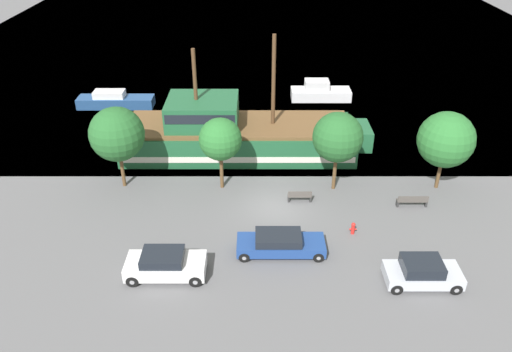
{
  "coord_description": "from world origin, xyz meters",
  "views": [
    {
      "loc": [
        -1.28,
        -26.77,
        17.94
      ],
      "look_at": [
        -1.32,
        2.0,
        1.2
      ],
      "focal_mm": 35.0,
      "sensor_mm": 36.0,
      "label": 1
    }
  ],
  "objects_px": {
    "pirate_ship": "(235,134)",
    "parked_car_curb_front": "(281,243)",
    "moored_boat_outer": "(116,101)",
    "parked_car_curb_rear": "(166,264)",
    "fire_hydrant": "(354,228)",
    "bench_promenade_west": "(300,196)",
    "bench_promenade_east": "(413,201)",
    "parked_car_curb_mid": "(423,273)",
    "moored_boat_dockside": "(320,92)"
  },
  "relations": [
    {
      "from": "pirate_ship",
      "to": "moored_boat_dockside",
      "type": "height_order",
      "value": "pirate_ship"
    },
    {
      "from": "bench_promenade_west",
      "to": "pirate_ship",
      "type": "bearing_deg",
      "value": 122.45
    },
    {
      "from": "pirate_ship",
      "to": "parked_car_curb_front",
      "type": "height_order",
      "value": "pirate_ship"
    },
    {
      "from": "parked_car_curb_mid",
      "to": "bench_promenade_west",
      "type": "distance_m",
      "value": 9.67
    },
    {
      "from": "parked_car_curb_mid",
      "to": "fire_hydrant",
      "type": "xyz_separation_m",
      "value": [
        -2.82,
        4.3,
        -0.3
      ]
    },
    {
      "from": "parked_car_curb_rear",
      "to": "bench_promenade_west",
      "type": "xyz_separation_m",
      "value": [
        7.63,
        7.18,
        -0.31
      ]
    },
    {
      "from": "moored_boat_dockside",
      "to": "moored_boat_outer",
      "type": "xyz_separation_m",
      "value": [
        -19.38,
        -1.94,
        -0.1
      ]
    },
    {
      "from": "moored_boat_outer",
      "to": "moored_boat_dockside",
      "type": "bearing_deg",
      "value": 5.72
    },
    {
      "from": "bench_promenade_east",
      "to": "parked_car_curb_mid",
      "type": "bearing_deg",
      "value": -101.61
    },
    {
      "from": "moored_boat_outer",
      "to": "bench_promenade_west",
      "type": "distance_m",
      "value": 22.89
    },
    {
      "from": "parked_car_curb_rear",
      "to": "bench_promenade_east",
      "type": "distance_m",
      "value": 16.24
    },
    {
      "from": "parked_car_curb_rear",
      "to": "moored_boat_dockside",
      "type": "bearing_deg",
      "value": 66.69
    },
    {
      "from": "fire_hydrant",
      "to": "bench_promenade_east",
      "type": "bearing_deg",
      "value": 33.9
    },
    {
      "from": "moored_boat_dockside",
      "to": "parked_car_curb_front",
      "type": "bearing_deg",
      "value": -101.6
    },
    {
      "from": "moored_boat_dockside",
      "to": "moored_boat_outer",
      "type": "distance_m",
      "value": 19.47
    },
    {
      "from": "pirate_ship",
      "to": "bench_promenade_east",
      "type": "xyz_separation_m",
      "value": [
        11.7,
        -7.66,
        -1.12
      ]
    },
    {
      "from": "parked_car_curb_mid",
      "to": "parked_car_curb_rear",
      "type": "relative_size",
      "value": 0.93
    },
    {
      "from": "parked_car_curb_front",
      "to": "fire_hydrant",
      "type": "xyz_separation_m",
      "value": [
        4.41,
        1.78,
        -0.23
      ]
    },
    {
      "from": "fire_hydrant",
      "to": "pirate_ship",
      "type": "bearing_deg",
      "value": 125.05
    },
    {
      "from": "moored_boat_dockside",
      "to": "bench_promenade_west",
      "type": "bearing_deg",
      "value": -100.32
    },
    {
      "from": "bench_promenade_east",
      "to": "pirate_ship",
      "type": "bearing_deg",
      "value": 146.8
    },
    {
      "from": "moored_boat_outer",
      "to": "bench_promenade_east",
      "type": "height_order",
      "value": "moored_boat_outer"
    },
    {
      "from": "pirate_ship",
      "to": "moored_boat_outer",
      "type": "xyz_separation_m",
      "value": [
        -11.56,
        9.25,
        -0.96
      ]
    },
    {
      "from": "moored_boat_outer",
      "to": "parked_car_curb_rear",
      "type": "height_order",
      "value": "moored_boat_outer"
    },
    {
      "from": "moored_boat_outer",
      "to": "parked_car_curb_front",
      "type": "relative_size",
      "value": 1.42
    },
    {
      "from": "pirate_ship",
      "to": "parked_car_curb_mid",
      "type": "height_order",
      "value": "pirate_ship"
    },
    {
      "from": "moored_boat_dockside",
      "to": "parked_car_curb_rear",
      "type": "relative_size",
      "value": 1.36
    },
    {
      "from": "parked_car_curb_front",
      "to": "parked_car_curb_rear",
      "type": "height_order",
      "value": "parked_car_curb_rear"
    },
    {
      "from": "parked_car_curb_mid",
      "to": "moored_boat_outer",
      "type": "bearing_deg",
      "value": 132.11
    },
    {
      "from": "moored_boat_dockside",
      "to": "parked_car_curb_mid",
      "type": "height_order",
      "value": "moored_boat_dockside"
    },
    {
      "from": "pirate_ship",
      "to": "parked_car_curb_front",
      "type": "relative_size",
      "value": 3.81
    },
    {
      "from": "bench_promenade_west",
      "to": "parked_car_curb_mid",
      "type": "bearing_deg",
      "value": -53.66
    },
    {
      "from": "parked_car_curb_rear",
      "to": "bench_promenade_east",
      "type": "bearing_deg",
      "value": 23.93
    },
    {
      "from": "pirate_ship",
      "to": "moored_boat_dockside",
      "type": "relative_size",
      "value": 3.3
    },
    {
      "from": "fire_hydrant",
      "to": "bench_promenade_west",
      "type": "distance_m",
      "value": 4.53
    },
    {
      "from": "bench_promenade_east",
      "to": "fire_hydrant",
      "type": "bearing_deg",
      "value": -146.1
    },
    {
      "from": "bench_promenade_east",
      "to": "bench_promenade_west",
      "type": "xyz_separation_m",
      "value": [
        -7.21,
        0.59,
        -0.02
      ]
    },
    {
      "from": "fire_hydrant",
      "to": "bench_promenade_west",
      "type": "height_order",
      "value": "bench_promenade_west"
    },
    {
      "from": "parked_car_curb_rear",
      "to": "fire_hydrant",
      "type": "xyz_separation_m",
      "value": [
        10.54,
        3.7,
        -0.33
      ]
    },
    {
      "from": "parked_car_curb_mid",
      "to": "parked_car_curb_rear",
      "type": "distance_m",
      "value": 13.38
    },
    {
      "from": "moored_boat_dockside",
      "to": "fire_hydrant",
      "type": "relative_size",
      "value": 7.45
    },
    {
      "from": "parked_car_curb_mid",
      "to": "parked_car_curb_rear",
      "type": "bearing_deg",
      "value": 177.4
    },
    {
      "from": "moored_boat_dockside",
      "to": "parked_car_curb_front",
      "type": "xyz_separation_m",
      "value": [
        -4.83,
        -23.52,
        -0.08
      ]
    },
    {
      "from": "parked_car_curb_mid",
      "to": "moored_boat_dockside",
      "type": "bearing_deg",
      "value": 95.27
    },
    {
      "from": "parked_car_curb_front",
      "to": "parked_car_curb_mid",
      "type": "distance_m",
      "value": 7.66
    },
    {
      "from": "pirate_ship",
      "to": "parked_car_curb_rear",
      "type": "relative_size",
      "value": 4.49
    },
    {
      "from": "parked_car_curb_rear",
      "to": "bench_promenade_east",
      "type": "xyz_separation_m",
      "value": [
        14.84,
        6.59,
        -0.29
      ]
    },
    {
      "from": "bench_promenade_east",
      "to": "bench_promenade_west",
      "type": "bearing_deg",
      "value": 175.31
    },
    {
      "from": "pirate_ship",
      "to": "bench_promenade_west",
      "type": "xyz_separation_m",
      "value": [
        4.49,
        -7.06,
        -1.14
      ]
    },
    {
      "from": "parked_car_curb_front",
      "to": "bench_promenade_west",
      "type": "bearing_deg",
      "value": 74.05
    }
  ]
}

